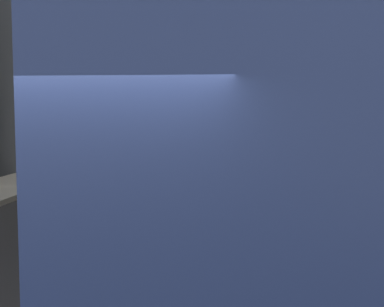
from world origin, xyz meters
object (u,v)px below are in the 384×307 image
at_px(transit_bus, 221,145).
at_px(car_blue_hatchback, 236,135).
at_px(car_red_coupe, 197,133).
at_px(box_truck, 220,129).
at_px(car_grey_wagon, 219,133).
at_px(dalmatian_dog, 57,286).
at_px(car_yellow_taxi, 106,161).

distance_m(transit_bus, car_blue_hatchback, 34.64).
height_order(car_red_coupe, box_truck, box_truck).
distance_m(car_red_coupe, car_grey_wagon, 2.47).
bearing_deg(car_blue_hatchback, dalmatian_dog, -94.92).
xyz_separation_m(transit_bus, dalmatian_dog, (-1.72, -3.96, -1.26)).
bearing_deg(car_grey_wagon, car_red_coupe, -166.03).
height_order(car_blue_hatchback, car_grey_wagon, same).
height_order(car_red_coupe, car_yellow_taxi, same).
distance_m(car_yellow_taxi, dalmatian_dog, 11.23).
xyz_separation_m(transit_bus, car_red_coupe, (-2.40, 39.48, -0.95)).
xyz_separation_m(transit_bus, car_yellow_taxi, (-4.00, 7.03, -0.95)).
relative_size(transit_bus, box_truck, 1.54).
height_order(transit_bus, car_grey_wagon, transit_bus).
xyz_separation_m(car_blue_hatchback, car_yellow_taxi, (-5.60, -27.55, 0.00)).
height_order(transit_bus, box_truck, same).
bearing_deg(car_yellow_taxi, transit_bus, -60.38).
relative_size(car_blue_hatchback, car_grey_wagon, 0.95).
relative_size(car_grey_wagon, dalmatian_dog, 4.91).
bearing_deg(transit_bus, car_grey_wagon, 90.00).
distance_m(car_red_coupe, box_truck, 17.66).
relative_size(car_red_coupe, dalmatian_dog, 4.33).
relative_size(car_blue_hatchback, car_red_coupe, 1.08).
height_order(car_blue_hatchback, dalmatian_dog, car_blue_hatchback).
height_order(car_blue_hatchback, car_red_coupe, same).
bearing_deg(transit_bus, car_yellow_taxi, 119.62).
bearing_deg(dalmatian_dog, car_blue_hatchback, 85.08).
bearing_deg(car_blue_hatchback, car_red_coupe, 129.29).
relative_size(car_yellow_taxi, dalmatian_dog, 4.51).
bearing_deg(box_truck, dalmatian_dog, -93.79).
bearing_deg(car_grey_wagon, box_truck, -90.00).
xyz_separation_m(box_truck, dalmatian_dog, (-1.72, -25.96, -1.15)).
relative_size(car_blue_hatchback, dalmatian_dog, 4.66).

